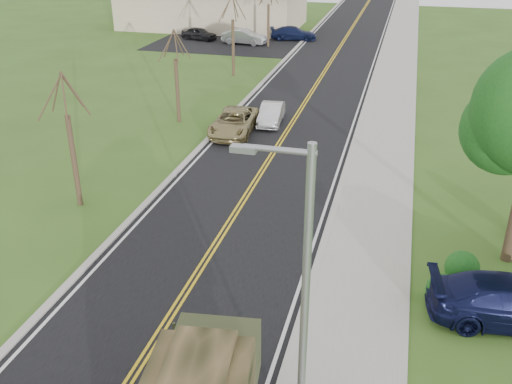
% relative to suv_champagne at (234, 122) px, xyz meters
% --- Properties ---
extents(road, '(8.00, 120.00, 0.01)m').
position_rel_suv_champagne_xyz_m(road, '(3.00, 19.15, -0.69)').
color(road, black).
rests_on(road, ground).
extents(curb_right, '(0.30, 120.00, 0.12)m').
position_rel_suv_champagne_xyz_m(curb_right, '(7.15, 19.15, -0.63)').
color(curb_right, '#9E998E').
rests_on(curb_right, ground).
extents(sidewalk_right, '(3.20, 120.00, 0.10)m').
position_rel_suv_champagne_xyz_m(sidewalk_right, '(8.90, 19.15, -0.64)').
color(sidewalk_right, '#9E998E').
rests_on(sidewalk_right, ground).
extents(curb_left, '(0.30, 120.00, 0.10)m').
position_rel_suv_champagne_xyz_m(curb_left, '(-1.15, 19.15, -0.64)').
color(curb_left, '#9E998E').
rests_on(curb_left, ground).
extents(street_light, '(1.65, 0.22, 8.00)m').
position_rel_suv_champagne_xyz_m(street_light, '(7.90, -21.35, 3.74)').
color(street_light, gray).
rests_on(street_light, ground).
extents(bare_tree_a, '(1.93, 2.26, 6.08)m').
position_rel_suv_champagne_xyz_m(bare_tree_a, '(-4.00, -10.85, 1.93)').
color(bare_tree_a, '#38281C').
rests_on(bare_tree_a, ground).
extents(bare_tree_b, '(1.83, 2.14, 5.73)m').
position_rel_suv_champagne_xyz_m(bare_tree_b, '(-4.00, 1.15, 1.78)').
color(bare_tree_b, '#38281C').
rests_on(bare_tree_b, ground).
extents(bare_tree_c, '(2.04, 2.39, 6.42)m').
position_rel_suv_champagne_xyz_m(bare_tree_c, '(-4.00, 13.15, 2.08)').
color(bare_tree_c, '#38281C').
rests_on(bare_tree_c, ground).
extents(bare_tree_d, '(1.88, 2.20, 5.91)m').
position_rel_suv_champagne_xyz_m(bare_tree_d, '(-4.00, 25.15, 1.86)').
color(bare_tree_d, '#38281C').
rests_on(bare_tree_d, ground).
extents(commercial_building, '(25.50, 21.50, 5.65)m').
position_rel_suv_champagne_xyz_m(commercial_building, '(-12.98, 35.12, 1.99)').
color(commercial_building, tan).
rests_on(commercial_building, ground).
extents(suv_champagne, '(2.50, 5.09, 1.39)m').
position_rel_suv_champagne_xyz_m(suv_champagne, '(0.00, 0.00, 0.00)').
color(suv_champagne, '#928352').
rests_on(suv_champagne, ground).
extents(sedan_silver, '(1.61, 3.84, 1.23)m').
position_rel_suv_champagne_xyz_m(sedan_silver, '(1.73, 2.32, -0.08)').
color(sedan_silver, silver).
rests_on(sedan_silver, ground).
extents(lot_car_dark, '(4.07, 2.37, 1.30)m').
position_rel_suv_champagne_xyz_m(lot_car_dark, '(-11.84, 26.66, -0.04)').
color(lot_car_dark, black).
rests_on(lot_car_dark, ground).
extents(lot_car_silver, '(4.61, 1.93, 1.48)m').
position_rel_suv_champagne_xyz_m(lot_car_silver, '(-6.64, 25.72, 0.05)').
color(lot_car_silver, '#B5B6BA').
rests_on(lot_car_silver, ground).
extents(lot_car_navy, '(5.04, 2.65, 1.39)m').
position_rel_suv_champagne_xyz_m(lot_car_navy, '(-2.22, 29.15, 0.00)').
color(lot_car_navy, '#0E1536').
rests_on(lot_car_navy, ground).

